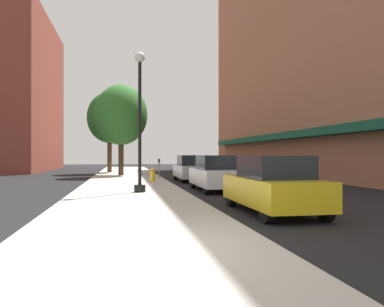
{
  "coord_description": "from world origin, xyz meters",
  "views": [
    {
      "loc": [
        -0.26,
        -6.5,
        1.69
      ],
      "look_at": [
        4.35,
        19.09,
        1.77
      ],
      "focal_mm": 35.77,
      "sensor_mm": 36.0,
      "label": 1
    }
  ],
  "objects_px": {
    "fire_hydrant": "(153,175)",
    "car_yellow": "(273,185)",
    "lamppost": "(140,119)",
    "tree_mid": "(121,115)",
    "parking_meter_near": "(159,166)",
    "car_silver": "(191,169)",
    "tree_near": "(110,118)",
    "car_white": "(216,174)"
  },
  "relations": [
    {
      "from": "lamppost",
      "to": "fire_hydrant",
      "type": "height_order",
      "value": "lamppost"
    },
    {
      "from": "tree_near",
      "to": "car_white",
      "type": "height_order",
      "value": "tree_near"
    },
    {
      "from": "car_silver",
      "to": "fire_hydrant",
      "type": "bearing_deg",
      "value": -147.22
    },
    {
      "from": "lamppost",
      "to": "tree_mid",
      "type": "relative_size",
      "value": 0.85
    },
    {
      "from": "tree_near",
      "to": "car_yellow",
      "type": "xyz_separation_m",
      "value": [
        5.47,
        -24.52,
        -4.2
      ]
    },
    {
      "from": "car_white",
      "to": "tree_mid",
      "type": "bearing_deg",
      "value": 108.3
    },
    {
      "from": "parking_meter_near",
      "to": "car_white",
      "type": "height_order",
      "value": "car_white"
    },
    {
      "from": "tree_mid",
      "to": "car_white",
      "type": "relative_size",
      "value": 1.62
    },
    {
      "from": "parking_meter_near",
      "to": "car_silver",
      "type": "relative_size",
      "value": 0.3
    },
    {
      "from": "parking_meter_near",
      "to": "car_silver",
      "type": "distance_m",
      "value": 2.22
    },
    {
      "from": "parking_meter_near",
      "to": "car_yellow",
      "type": "height_order",
      "value": "car_yellow"
    },
    {
      "from": "fire_hydrant",
      "to": "tree_near",
      "type": "height_order",
      "value": "tree_near"
    },
    {
      "from": "lamppost",
      "to": "car_silver",
      "type": "relative_size",
      "value": 1.37
    },
    {
      "from": "fire_hydrant",
      "to": "car_silver",
      "type": "height_order",
      "value": "car_silver"
    },
    {
      "from": "car_white",
      "to": "car_yellow",
      "type": "bearing_deg",
      "value": -91.16
    },
    {
      "from": "car_yellow",
      "to": "car_silver",
      "type": "xyz_separation_m",
      "value": [
        0.0,
        13.49,
        0.0
      ]
    },
    {
      "from": "fire_hydrant",
      "to": "lamppost",
      "type": "bearing_deg",
      "value": -99.31
    },
    {
      "from": "lamppost",
      "to": "tree_near",
      "type": "distance_m",
      "value": 18.99
    },
    {
      "from": "fire_hydrant",
      "to": "car_yellow",
      "type": "bearing_deg",
      "value": -77.74
    },
    {
      "from": "car_yellow",
      "to": "car_silver",
      "type": "relative_size",
      "value": 1.0
    },
    {
      "from": "tree_near",
      "to": "lamppost",
      "type": "bearing_deg",
      "value": -84.25
    },
    {
      "from": "tree_mid",
      "to": "lamppost",
      "type": "bearing_deg",
      "value": -86.43
    },
    {
      "from": "parking_meter_near",
      "to": "car_silver",
      "type": "height_order",
      "value": "car_silver"
    },
    {
      "from": "car_yellow",
      "to": "car_white",
      "type": "distance_m",
      "value": 6.89
    },
    {
      "from": "tree_near",
      "to": "car_white",
      "type": "bearing_deg",
      "value": -72.76
    },
    {
      "from": "lamppost",
      "to": "car_white",
      "type": "xyz_separation_m",
      "value": [
        3.58,
        1.17,
        -2.39
      ]
    },
    {
      "from": "fire_hydrant",
      "to": "car_yellow",
      "type": "relative_size",
      "value": 0.18
    },
    {
      "from": "fire_hydrant",
      "to": "parking_meter_near",
      "type": "distance_m",
      "value": 2.8
    },
    {
      "from": "tree_near",
      "to": "car_yellow",
      "type": "distance_m",
      "value": 25.47
    },
    {
      "from": "parking_meter_near",
      "to": "tree_mid",
      "type": "relative_size",
      "value": 0.19
    },
    {
      "from": "car_silver",
      "to": "lamppost",
      "type": "bearing_deg",
      "value": -114.55
    },
    {
      "from": "fire_hydrant",
      "to": "parking_meter_near",
      "type": "xyz_separation_m",
      "value": [
        0.62,
        2.69,
        0.43
      ]
    },
    {
      "from": "parking_meter_near",
      "to": "tree_near",
      "type": "bearing_deg",
      "value": 109.42
    },
    {
      "from": "parking_meter_near",
      "to": "tree_mid",
      "type": "xyz_separation_m",
      "value": [
        -2.48,
        4.9,
        3.8
      ]
    },
    {
      "from": "tree_mid",
      "to": "parking_meter_near",
      "type": "bearing_deg",
      "value": -63.14
    },
    {
      "from": "car_yellow",
      "to": "car_white",
      "type": "xyz_separation_m",
      "value": [
        0.0,
        6.89,
        0.0
      ]
    },
    {
      "from": "lamppost",
      "to": "car_silver",
      "type": "height_order",
      "value": "lamppost"
    },
    {
      "from": "tree_near",
      "to": "tree_mid",
      "type": "relative_size",
      "value": 1.03
    },
    {
      "from": "car_silver",
      "to": "car_yellow",
      "type": "bearing_deg",
      "value": -89.83
    },
    {
      "from": "tree_near",
      "to": "car_yellow",
      "type": "height_order",
      "value": "tree_near"
    },
    {
      "from": "lamppost",
      "to": "car_yellow",
      "type": "bearing_deg",
      "value": -57.96
    },
    {
      "from": "car_yellow",
      "to": "lamppost",
      "type": "bearing_deg",
      "value": 121.11
    }
  ]
}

